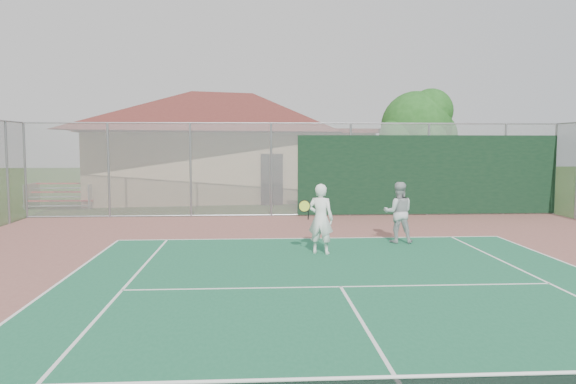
# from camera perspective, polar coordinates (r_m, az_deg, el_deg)

# --- Properties ---
(back_fence) EXTENTS (20.08, 0.11, 3.53)m
(back_fence) POSITION_cam_1_polar(r_m,az_deg,el_deg) (21.37, 6.64, 2.04)
(back_fence) COLOR gray
(back_fence) RESTS_ON ground
(clubhouse) EXTENTS (15.45, 11.30, 6.20)m
(clubhouse) POSITION_cam_1_polar(r_m,az_deg,el_deg) (29.25, -6.22, 5.73)
(clubhouse) COLOR tan
(clubhouse) RESTS_ON ground
(bleachers) EXTENTS (2.83, 1.73, 1.04)m
(bleachers) POSITION_cam_1_polar(r_m,az_deg,el_deg) (25.96, -21.90, -0.25)
(bleachers) COLOR maroon
(bleachers) RESTS_ON ground
(tree) EXTENTS (3.69, 3.50, 5.15)m
(tree) POSITION_cam_1_polar(r_m,az_deg,el_deg) (25.74, 13.09, 6.27)
(tree) COLOR #3D2B16
(tree) RESTS_ON ground
(player_white_front) EXTENTS (0.97, 0.66, 1.74)m
(player_white_front) POSITION_cam_1_polar(r_m,az_deg,el_deg) (13.89, 3.31, -2.79)
(player_white_front) COLOR white
(player_white_front) RESTS_ON ground
(player_grey_back) EXTENTS (0.89, 0.74, 1.68)m
(player_grey_back) POSITION_cam_1_polar(r_m,az_deg,el_deg) (15.71, 11.15, -2.12)
(player_grey_back) COLOR #B3B6B8
(player_grey_back) RESTS_ON ground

